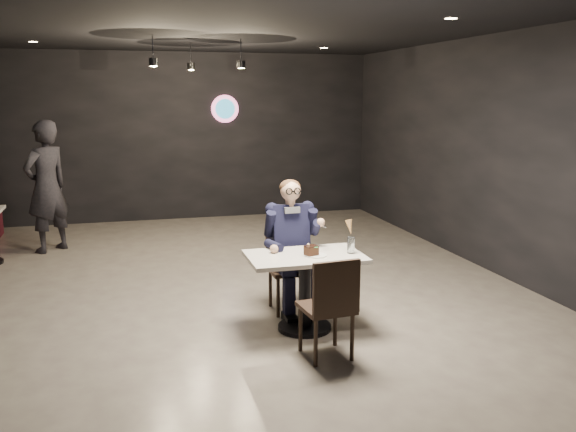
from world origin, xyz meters
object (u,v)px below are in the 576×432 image
object	(u,v)px
chair_near	(326,306)
sundae_glass	(351,245)
seated_man	(290,244)
main_table	(305,292)
passerby	(47,187)
chair_far	(290,268)

from	to	relation	value
chair_near	sundae_glass	bearing A→B (deg)	47.04
chair_near	seated_man	size ratio (longest dim) A/B	0.64
main_table	passerby	size ratio (longest dim) A/B	0.58
passerby	sundae_glass	bearing A→B (deg)	85.25
passerby	main_table	bearing A→B (deg)	81.55
main_table	sundae_glass	bearing A→B (deg)	-7.96
main_table	passerby	distance (m)	4.78
chair_far	sundae_glass	size ratio (longest dim) A/B	5.80
seated_man	sundae_glass	world-z (taller)	seated_man
main_table	chair_near	distance (m)	0.65
chair_far	sundae_glass	distance (m)	0.84
sundae_glass	passerby	xyz separation A→B (m)	(-3.16, 3.95, 0.12)
seated_man	passerby	bearing A→B (deg)	129.17
chair_far	chair_near	distance (m)	1.19
chair_near	seated_man	bearing A→B (deg)	84.31
chair_near	passerby	bearing A→B (deg)	115.28
chair_near	passerby	xyz separation A→B (m)	(-2.72, 4.53, 0.49)
chair_near	seated_man	distance (m)	1.22
sundae_glass	passerby	distance (m)	5.06
main_table	sundae_glass	world-z (taller)	sundae_glass
seated_man	chair_near	bearing A→B (deg)	-90.00
main_table	passerby	bearing A→B (deg)	124.97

